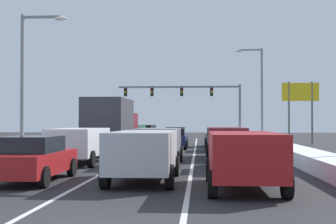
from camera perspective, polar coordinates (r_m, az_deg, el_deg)
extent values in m
plane|color=#28282B|center=(26.58, -0.59, -5.46)|extent=(120.00, 120.00, 0.00)
cube|color=silver|center=(31.10, 3.20, -4.82)|extent=(0.14, 50.71, 0.01)
cube|color=silver|center=(31.32, -3.05, -4.80)|extent=(0.14, 50.71, 0.01)
cube|color=silver|center=(31.48, 12.92, -4.18)|extent=(1.62, 50.71, 0.64)
cube|color=silver|center=(32.36, -12.43, -4.05)|extent=(1.96, 50.71, 0.69)
cube|color=maroon|center=(14.22, 9.03, -4.97)|extent=(1.95, 4.90, 1.25)
cube|color=black|center=(11.81, 10.10, -4.42)|extent=(1.56, 0.06, 0.55)
cube|color=red|center=(11.79, 6.31, -6.26)|extent=(0.20, 0.08, 0.28)
cube|color=red|center=(11.96, 13.84, -6.16)|extent=(0.20, 0.08, 0.28)
cylinder|color=black|center=(15.92, 5.03, -7.01)|extent=(0.25, 0.74, 0.74)
cylinder|color=black|center=(16.07, 11.90, -6.93)|extent=(0.25, 0.74, 0.74)
cylinder|color=black|center=(12.54, 5.36, -8.60)|extent=(0.25, 0.74, 0.74)
cylinder|color=black|center=(12.74, 14.08, -8.45)|extent=(0.25, 0.74, 0.74)
cube|color=silver|center=(20.19, 8.43, -5.02)|extent=(1.82, 4.50, 0.70)
cube|color=black|center=(20.01, 8.46, -3.32)|extent=(1.64, 2.20, 0.55)
cube|color=red|center=(17.95, 6.78, -5.12)|extent=(0.24, 0.08, 0.14)
cube|color=red|center=(18.07, 11.19, -5.08)|extent=(0.24, 0.08, 0.14)
cylinder|color=black|center=(21.71, 5.74, -5.55)|extent=(0.22, 0.66, 0.66)
cylinder|color=black|center=(21.84, 10.44, -5.51)|extent=(0.22, 0.66, 0.66)
cylinder|color=black|center=(18.62, 6.07, -6.28)|extent=(0.22, 0.66, 0.66)
cylinder|color=black|center=(18.77, 11.54, -6.22)|extent=(0.22, 0.66, 0.66)
cube|color=maroon|center=(25.99, 7.01, -3.24)|extent=(1.95, 4.90, 1.25)
cube|color=black|center=(23.58, 7.34, -2.79)|extent=(1.56, 0.06, 0.55)
cube|color=red|center=(23.56, 5.44, -3.70)|extent=(0.20, 0.08, 0.28)
cube|color=red|center=(23.66, 9.23, -3.68)|extent=(0.20, 0.08, 0.28)
cylinder|color=black|center=(27.68, 4.84, -4.52)|extent=(0.25, 0.74, 0.74)
cylinder|color=black|center=(27.78, 8.79, -4.49)|extent=(0.25, 0.74, 0.74)
cylinder|color=black|center=(24.29, 4.98, -4.99)|extent=(0.25, 0.74, 0.74)
cylinder|color=black|center=(24.40, 9.49, -4.96)|extent=(0.25, 0.74, 0.74)
cube|color=#1E5633|center=(32.44, 6.30, -3.56)|extent=(1.82, 4.50, 0.70)
cube|color=black|center=(32.28, 6.31, -2.50)|extent=(1.64, 2.20, 0.55)
cube|color=red|center=(30.22, 5.17, -3.51)|extent=(0.24, 0.08, 0.14)
cube|color=red|center=(30.28, 7.79, -3.50)|extent=(0.24, 0.08, 0.14)
cylinder|color=black|center=(33.98, 4.69, -3.96)|extent=(0.22, 0.66, 0.66)
cylinder|color=black|center=(34.05, 7.69, -3.95)|extent=(0.22, 0.66, 0.66)
cylinder|color=black|center=(30.88, 4.78, -4.24)|extent=(0.22, 0.66, 0.66)
cylinder|color=black|center=(30.97, 8.08, -4.22)|extent=(0.22, 0.66, 0.66)
cube|color=black|center=(37.98, 5.94, -3.21)|extent=(1.82, 4.50, 0.70)
cube|color=black|center=(37.81, 5.95, -2.30)|extent=(1.64, 2.20, 0.55)
cube|color=red|center=(35.76, 4.96, -3.14)|extent=(0.24, 0.08, 0.14)
cube|color=red|center=(35.81, 7.18, -3.14)|extent=(0.24, 0.08, 0.14)
cylinder|color=black|center=(39.52, 4.56, -3.56)|extent=(0.22, 0.66, 0.66)
cylinder|color=black|center=(39.58, 7.15, -3.56)|extent=(0.22, 0.66, 0.66)
cylinder|color=black|center=(36.42, 4.63, -3.77)|extent=(0.22, 0.66, 0.66)
cylinder|color=black|center=(36.49, 7.43, -3.76)|extent=(0.22, 0.66, 0.66)
cube|color=#B7BABF|center=(15.78, -2.90, -4.61)|extent=(1.95, 4.90, 1.25)
cube|color=black|center=(13.38, -4.11, -4.05)|extent=(1.56, 0.06, 0.55)
cube|color=red|center=(13.54, -7.39, -5.60)|extent=(0.20, 0.08, 0.28)
cube|color=red|center=(13.33, -0.76, -5.68)|extent=(0.20, 0.08, 0.28)
cylinder|color=black|center=(17.64, -5.36, -6.44)|extent=(0.25, 0.74, 0.74)
cylinder|color=black|center=(17.44, 0.89, -6.50)|extent=(0.25, 0.74, 0.74)
cylinder|color=black|center=(14.31, -7.54, -7.67)|extent=(0.25, 0.74, 0.74)
cylinder|color=black|center=(14.07, 0.18, -7.79)|extent=(0.25, 0.74, 0.74)
cube|color=slate|center=(22.16, -1.22, -3.61)|extent=(1.95, 4.90, 1.25)
cube|color=black|center=(19.75, -1.84, -3.11)|extent=(1.56, 0.06, 0.55)
cube|color=red|center=(19.87, -4.08, -4.18)|extent=(0.20, 0.08, 0.28)
cube|color=red|center=(19.72, 0.43, -4.21)|extent=(0.20, 0.08, 0.28)
cylinder|color=black|center=(23.99, -3.15, -5.04)|extent=(0.25, 0.74, 0.74)
cylinder|color=black|center=(23.83, 1.43, -5.06)|extent=(0.25, 0.74, 0.74)
cylinder|color=black|center=(20.63, -4.30, -5.67)|extent=(0.25, 0.74, 0.74)
cylinder|color=black|center=(20.45, 1.04, -5.71)|extent=(0.25, 0.74, 0.74)
cube|color=#937F60|center=(28.92, -0.40, -3.86)|extent=(1.82, 4.50, 0.70)
cube|color=black|center=(28.75, -0.43, -2.67)|extent=(1.64, 2.20, 0.55)
cube|color=red|center=(26.79, -2.23, -3.82)|extent=(0.24, 0.08, 0.14)
cube|color=red|center=(26.68, 0.73, -3.83)|extent=(0.24, 0.08, 0.14)
cylinder|color=black|center=(30.56, -1.86, -4.28)|extent=(0.22, 0.66, 0.66)
cylinder|color=black|center=(30.43, 1.49, -4.29)|extent=(0.22, 0.66, 0.66)
cylinder|color=black|center=(27.48, -2.50, -4.63)|extent=(0.22, 0.66, 0.66)
cylinder|color=black|center=(27.34, 1.22, -4.64)|extent=(0.22, 0.66, 0.66)
cube|color=navy|center=(35.01, 0.70, -3.39)|extent=(1.82, 4.50, 0.70)
cube|color=black|center=(34.84, 0.68, -2.40)|extent=(1.64, 2.20, 0.55)
cube|color=red|center=(32.85, -0.72, -3.33)|extent=(0.24, 0.08, 0.14)
cube|color=red|center=(32.77, 1.70, -3.33)|extent=(0.24, 0.08, 0.14)
cylinder|color=black|center=(36.62, -0.56, -3.76)|extent=(0.22, 0.66, 0.66)
cylinder|color=black|center=(36.53, 2.23, -3.77)|extent=(0.22, 0.66, 0.66)
cylinder|color=black|center=(33.54, -0.97, -4.00)|extent=(0.22, 0.66, 0.66)
cylinder|color=black|center=(33.43, 2.08, -4.01)|extent=(0.22, 0.66, 0.66)
cube|color=#38383D|center=(41.75, 0.93, -3.03)|extent=(1.82, 4.50, 0.70)
cube|color=black|center=(41.59, 0.92, -2.20)|extent=(1.64, 2.20, 0.55)
cube|color=red|center=(39.60, -0.23, -2.96)|extent=(0.24, 0.08, 0.14)
cube|color=red|center=(39.52, 1.77, -2.96)|extent=(0.24, 0.08, 0.14)
cylinder|color=black|center=(43.36, -0.14, -3.35)|extent=(0.22, 0.66, 0.66)
cylinder|color=black|center=(43.28, 2.21, -3.36)|extent=(0.22, 0.66, 0.66)
cylinder|color=black|center=(40.27, -0.45, -3.52)|extent=(0.22, 0.66, 0.66)
cylinder|color=black|center=(40.18, 2.09, -3.53)|extent=(0.22, 0.66, 0.66)
cube|color=maroon|center=(16.52, -15.88, -5.85)|extent=(1.82, 4.50, 0.70)
cube|color=black|center=(16.34, -16.05, -3.78)|extent=(1.64, 2.20, 0.55)
cube|color=red|center=(14.22, -16.25, -6.13)|extent=(0.24, 0.08, 0.14)
cylinder|color=black|center=(18.30, -16.88, -6.32)|extent=(0.22, 0.66, 0.66)
cylinder|color=black|center=(17.76, -11.47, -6.51)|extent=(0.22, 0.66, 0.66)
cylinder|color=black|center=(14.80, -14.66, -7.58)|extent=(0.22, 0.66, 0.66)
cube|color=silver|center=(22.75, -10.57, -3.53)|extent=(1.95, 4.90, 1.25)
cube|color=black|center=(20.42, -12.25, -3.02)|extent=(1.56, 0.06, 0.55)
cube|color=red|center=(20.67, -14.33, -4.03)|extent=(0.20, 0.08, 0.28)
cube|color=red|center=(20.24, -10.12, -4.11)|extent=(0.20, 0.08, 0.28)
cylinder|color=black|center=(24.68, -11.75, -4.91)|extent=(0.25, 0.74, 0.74)
cylinder|color=black|center=(24.24, -7.38, -4.99)|extent=(0.25, 0.74, 0.74)
cylinder|color=black|center=(21.43, -14.20, -5.47)|extent=(0.25, 0.74, 0.74)
cylinder|color=black|center=(20.92, -9.19, -5.60)|extent=(0.25, 0.74, 0.74)
cube|color=maroon|center=(32.28, -5.95, -1.92)|extent=(2.35, 2.20, 2.00)
cube|color=#333338|center=(28.74, -7.16, -1.02)|extent=(2.35, 5.00, 2.60)
cylinder|color=black|center=(32.82, -7.80, -3.82)|extent=(0.28, 0.92, 0.92)
cylinder|color=black|center=(32.44, -3.90, -3.86)|extent=(0.28, 0.92, 0.92)
cylinder|color=black|center=(27.56, -10.07, -4.33)|extent=(0.28, 0.92, 0.92)
cylinder|color=black|center=(27.11, -5.43, -4.39)|extent=(0.28, 0.92, 0.92)
cube|color=#1E5633|center=(37.62, -4.59, -2.60)|extent=(1.95, 4.90, 1.25)
cube|color=black|center=(35.23, -5.16, -2.25)|extent=(1.56, 0.06, 0.55)
cube|color=red|center=(35.38, -6.41, -2.85)|extent=(0.20, 0.08, 0.28)
cube|color=red|center=(35.14, -3.90, -2.86)|extent=(0.20, 0.08, 0.28)
cylinder|color=black|center=(39.47, -5.60, -3.51)|extent=(0.25, 0.74, 0.74)
cylinder|color=black|center=(39.20, -2.84, -3.53)|extent=(0.25, 0.74, 0.74)
cylinder|color=black|center=(36.12, -6.49, -3.73)|extent=(0.25, 0.74, 0.74)
cylinder|color=black|center=(35.83, -3.47, -3.75)|extent=(0.25, 0.74, 0.74)
cube|color=black|center=(43.97, -3.01, -2.39)|extent=(1.95, 4.90, 1.25)
cube|color=black|center=(41.58, -3.40, -2.08)|extent=(1.56, 0.06, 0.55)
cube|color=red|center=(41.70, -4.47, -2.59)|extent=(0.20, 0.08, 0.28)
cube|color=red|center=(41.51, -2.33, -2.60)|extent=(0.20, 0.08, 0.28)
cylinder|color=black|center=(45.80, -3.95, -3.18)|extent=(0.25, 0.74, 0.74)
cylinder|color=black|center=(45.58, -1.56, -3.20)|extent=(0.25, 0.74, 0.74)
cylinder|color=black|center=(42.44, -4.57, -3.34)|extent=(0.25, 0.74, 0.74)
cylinder|color=black|center=(42.20, -2.00, -3.36)|extent=(0.25, 0.74, 0.74)
cylinder|color=slate|center=(54.29, 8.63, 0.03)|extent=(0.28, 0.28, 6.20)
cube|color=slate|center=(54.28, 1.30, 3.03)|extent=(13.86, 0.20, 0.20)
cube|color=black|center=(54.21, 5.25, 2.43)|extent=(0.34, 0.34, 0.95)
sphere|color=#4C0A0A|center=(54.04, 5.25, 2.74)|extent=(0.22, 0.22, 0.22)
sphere|color=#F2AD14|center=(54.02, 5.25, 2.44)|extent=(0.22, 0.22, 0.22)
sphere|color=#0C3819|center=(54.00, 5.25, 2.14)|extent=(0.22, 0.22, 0.22)
cube|color=black|center=(54.23, 1.65, 2.42)|extent=(0.34, 0.34, 0.95)
sphere|color=#4C0A0A|center=(54.06, 1.64, 2.73)|extent=(0.22, 0.22, 0.22)
sphere|color=#F2AD14|center=(54.04, 1.64, 2.43)|extent=(0.22, 0.22, 0.22)
sphere|color=#0C3819|center=(54.02, 1.64, 2.13)|extent=(0.22, 0.22, 0.22)
cube|color=black|center=(54.46, -1.93, 2.41)|extent=(0.34, 0.34, 0.95)
sphere|color=#4C0A0A|center=(54.29, -1.95, 2.72)|extent=(0.22, 0.22, 0.22)
sphere|color=#F2AD14|center=(54.27, -1.95, 2.42)|extent=(0.22, 0.22, 0.22)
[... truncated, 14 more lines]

